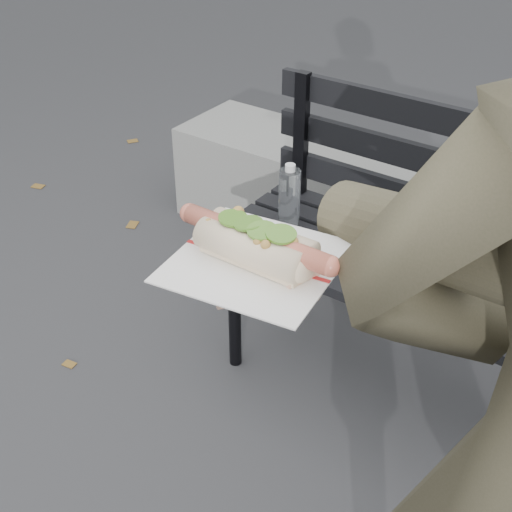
% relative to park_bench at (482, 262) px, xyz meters
% --- Properties ---
extents(park_bench, '(1.50, 0.44, 0.88)m').
position_rel_park_bench_xyz_m(park_bench, '(0.00, 0.00, 0.00)').
color(park_bench, black).
rests_on(park_bench, ground).
extents(concrete_block, '(1.20, 0.40, 0.40)m').
position_rel_park_bench_xyz_m(concrete_block, '(-0.85, 0.59, -0.32)').
color(concrete_block, slate).
rests_on(concrete_block, ground).
extents(held_hotdog, '(0.63, 0.31, 0.20)m').
position_rel_park_bench_xyz_m(held_hotdog, '(0.21, -1.00, 0.64)').
color(held_hotdog, '#413E2B').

